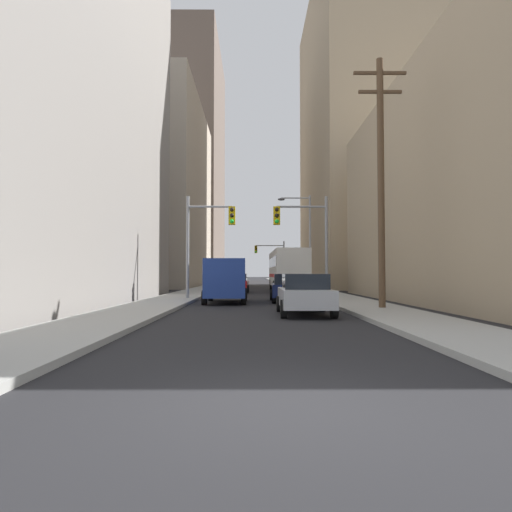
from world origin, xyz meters
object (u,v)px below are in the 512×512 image
(city_bus, at_px, (287,269))
(traffic_signal_near_right, at_px, (304,231))
(traffic_signal_far_right, at_px, (271,255))
(sedan_red, at_px, (237,283))
(traffic_signal_near_left, at_px, (208,231))
(sedan_silver, at_px, (305,294))
(sedan_navy, at_px, (289,288))
(cargo_van_blue, at_px, (226,278))

(city_bus, height_order, traffic_signal_near_right, traffic_signal_near_right)
(city_bus, height_order, traffic_signal_far_right, traffic_signal_far_right)
(sedan_red, height_order, traffic_signal_near_left, traffic_signal_near_left)
(sedan_red, bearing_deg, traffic_signal_near_left, -96.91)
(city_bus, relative_size, traffic_signal_far_right, 1.92)
(sedan_silver, relative_size, traffic_signal_near_left, 0.70)
(sedan_navy, distance_m, traffic_signal_far_right, 38.54)
(city_bus, bearing_deg, traffic_signal_near_left, -114.20)
(traffic_signal_near_left, bearing_deg, sedan_silver, -64.10)
(traffic_signal_near_right, bearing_deg, sedan_red, 111.77)
(traffic_signal_near_left, xyz_separation_m, traffic_signal_near_right, (5.52, 0.00, 0.02))
(traffic_signal_near_left, bearing_deg, traffic_signal_far_right, 82.19)
(cargo_van_blue, bearing_deg, sedan_red, 89.57)
(sedan_silver, height_order, sedan_navy, same)
(sedan_silver, xyz_separation_m, traffic_signal_near_left, (-4.53, 9.32, 3.22))
(traffic_signal_near_left, bearing_deg, cargo_van_blue, -61.94)
(cargo_van_blue, distance_m, traffic_signal_near_left, 3.70)
(traffic_signal_near_left, bearing_deg, city_bus, 65.80)
(city_bus, xyz_separation_m, cargo_van_blue, (-4.27, -14.39, -0.64))
(sedan_navy, xyz_separation_m, traffic_signal_far_right, (0.52, 38.40, 3.29))
(city_bus, distance_m, sedan_navy, 13.71)
(traffic_signal_near_right, bearing_deg, city_bus, 90.28)
(cargo_van_blue, distance_m, sedan_navy, 3.48)
(city_bus, height_order, sedan_silver, city_bus)
(traffic_signal_near_left, bearing_deg, sedan_red, 83.09)
(traffic_signal_far_right, bearing_deg, traffic_signal_near_right, -89.28)
(sedan_red, bearing_deg, city_bus, 20.32)
(traffic_signal_near_left, distance_m, traffic_signal_far_right, 37.27)
(cargo_van_blue, distance_m, traffic_signal_far_right, 39.44)
(sedan_silver, relative_size, traffic_signal_near_right, 0.70)
(city_bus, xyz_separation_m, traffic_signal_near_right, (0.06, -12.16, 2.08))
(sedan_navy, height_order, traffic_signal_near_left, traffic_signal_near_left)
(traffic_signal_far_right, bearing_deg, sedan_navy, -90.77)
(sedan_silver, height_order, traffic_signal_near_left, traffic_signal_near_left)
(cargo_van_blue, xyz_separation_m, traffic_signal_far_right, (3.87, 39.15, 2.77))
(cargo_van_blue, xyz_separation_m, sedan_red, (0.10, 12.84, -0.52))
(city_bus, xyz_separation_m, sedan_silver, (-0.94, -21.48, -1.16))
(city_bus, distance_m, cargo_van_blue, 15.02)
(traffic_signal_far_right, bearing_deg, city_bus, -89.07)
(cargo_van_blue, bearing_deg, traffic_signal_near_right, 27.22)
(traffic_signal_near_left, height_order, traffic_signal_far_right, same)
(sedan_navy, height_order, traffic_signal_far_right, traffic_signal_far_right)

